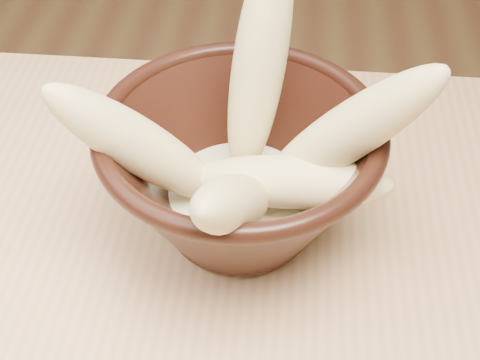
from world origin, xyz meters
name	(u,v)px	position (x,y,z in m)	size (l,w,h in m)	color
bowl	(240,171)	(0.10, 0.14, 0.82)	(0.23, 0.23, 0.13)	black
milk_puddle	(240,197)	(0.10, 0.14, 0.79)	(0.13, 0.13, 0.02)	beige
banana_upright	(259,65)	(0.11, 0.19, 0.90)	(0.04, 0.04, 0.21)	#D8C680
banana_left	(140,146)	(0.03, 0.12, 0.86)	(0.04, 0.04, 0.18)	#D8C680
banana_right	(345,135)	(0.18, 0.13, 0.88)	(0.04, 0.04, 0.20)	#D8C680
banana_across	(286,182)	(0.14, 0.12, 0.83)	(0.04, 0.04, 0.17)	#D8C680
banana_front	(233,203)	(0.10, 0.07, 0.86)	(0.04, 0.04, 0.18)	#D8C680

